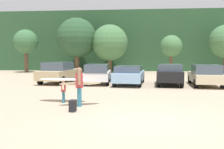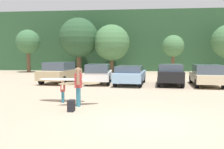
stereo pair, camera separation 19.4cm
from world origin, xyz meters
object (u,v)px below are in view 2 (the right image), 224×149
surfboard_cream (80,83)px  parked_car_tan (60,72)px  surfboard_white (62,79)px  person_child (63,89)px  parked_car_sky_blue (130,74)px  parked_car_champagne (206,75)px  parked_car_white (99,73)px  person_adult (78,84)px  backpack_dropped (71,106)px  parked_car_black (170,74)px

surfboard_cream → parked_car_tan: bearing=-86.1°
surfboard_white → person_child: bearing=116.5°
parked_car_sky_blue → parked_car_champagne: parked_car_champagne is taller
surfboard_white → parked_car_white: bearing=-89.5°
parked_car_white → surfboard_white: size_ratio=1.78×
parked_car_sky_blue → parked_car_tan: bearing=87.9°
surfboard_white → parked_car_sky_blue: bearing=-107.0°
person_adult → surfboard_white: (-0.95, 0.84, 0.12)m
person_adult → parked_car_champagne: bearing=-144.7°
backpack_dropped → person_child: bearing=115.9°
parked_car_champagne → backpack_dropped: size_ratio=10.57×
parked_car_black → person_child: size_ratio=3.86×
parked_car_white → person_adult: size_ratio=2.54×
parked_car_white → person_adult: person_adult is taller
parked_car_white → parked_car_black: 5.23m
parked_car_tan → surfboard_cream: bearing=-150.7°
parked_car_tan → parked_car_champagne: (10.89, -0.92, -0.06)m
surfboard_cream → parked_car_white: bearing=-105.3°
parked_car_champagne → parked_car_black: bearing=93.1°
parked_car_white → parked_car_champagne: parked_car_white is taller
parked_car_champagne → backpack_dropped: (-7.32, -9.01, -0.55)m
person_adult → surfboard_cream: (0.04, 0.08, 0.03)m
person_adult → surfboard_white: bearing=-53.3°
parked_car_champagne → surfboard_white: bearing=135.0°
parked_car_sky_blue → person_child: 7.95m
parked_car_black → backpack_dropped: parked_car_black is taller
surfboard_cream → parked_car_champagne: bearing=-151.5°
surfboard_cream → parked_car_sky_blue: bearing=-121.8°
person_adult → surfboard_cream: bearing=-128.2°
parked_car_tan → surfboard_cream: parked_car_tan is taller
parked_car_white → backpack_dropped: (0.42, -9.38, -0.57)m
parked_car_sky_blue → surfboard_cream: bearing=171.9°
parked_car_sky_blue → surfboard_cream: parked_car_sky_blue is taller
parked_car_sky_blue → surfboard_white: bearing=163.5°
parked_car_black → surfboard_white: bearing=145.6°
parked_car_tan → parked_car_black: bearing=-89.1°
parked_car_sky_blue → backpack_dropped: 9.46m
person_child → surfboard_white: bearing=-79.9°
person_child → parked_car_sky_blue: bearing=-122.8°
person_adult → parked_car_sky_blue: bearing=-115.3°
parked_car_champagne → person_adult: person_adult is taller
parked_car_white → person_adult: bearing=180.0°
parked_car_white → backpack_dropped: parked_car_white is taller
parked_car_black → backpack_dropped: bearing=156.5°
parked_car_black → person_adult: 9.30m
parked_car_black → surfboard_cream: (-4.74, -7.89, 0.15)m
parked_car_champagne → surfboard_white: size_ratio=2.01×
parked_car_tan → parked_car_sky_blue: 5.56m
parked_car_champagne → backpack_dropped: bearing=145.3°
parked_car_tan → person_child: size_ratio=4.52×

